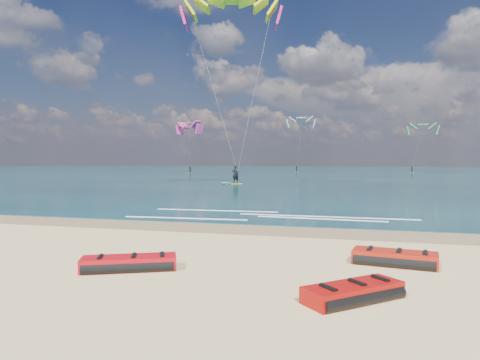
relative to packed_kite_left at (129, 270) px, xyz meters
name	(u,v)px	position (x,y,z in m)	size (l,w,h in m)	color
ground	(297,182)	(-1.79, 43.34, 0.00)	(320.00, 320.00, 0.00)	tan
wet_sand_strip	(172,226)	(-1.79, 6.34, 0.00)	(320.00, 2.40, 0.01)	brown
sea	(329,171)	(-1.79, 107.34, 0.02)	(320.00, 200.00, 0.04)	#092434
packed_kite_left	(129,270)	(0.00, 0.00, 0.00)	(2.31, 1.00, 0.36)	red
packed_kite_mid	(394,265)	(5.92, 2.07, 0.00)	(2.12, 1.08, 0.39)	red
packed_kite_right	(353,301)	(4.97, -0.91, 0.00)	(2.06, 0.97, 0.35)	#A50B07
kitesurfer_main	(233,83)	(-7.04, 33.32, 10.48)	(9.61, 8.23, 19.89)	yellow
shoreline_foam	(265,216)	(1.09, 10.05, 0.04)	(12.49, 3.60, 0.01)	white
distant_kites	(307,147)	(-4.84, 82.26, 5.44)	(51.72, 20.91, 12.06)	gray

